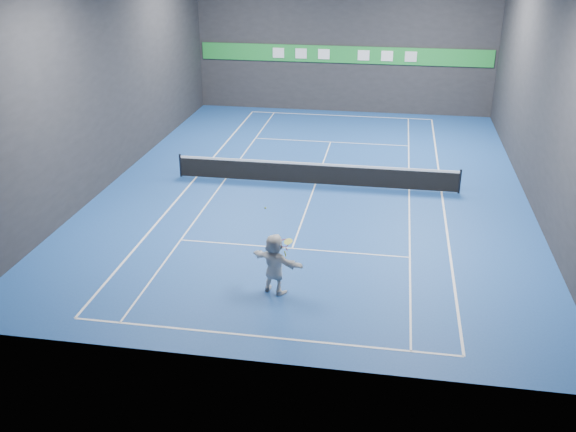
% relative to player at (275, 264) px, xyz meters
% --- Properties ---
extents(ground, '(26.00, 26.00, 0.00)m').
position_rel_player_xyz_m(ground, '(0.05, 9.43, -0.98)').
color(ground, '#1A4490').
rests_on(ground, ground).
extents(wall_back, '(18.00, 0.10, 9.00)m').
position_rel_player_xyz_m(wall_back, '(0.05, 22.43, 3.52)').
color(wall_back, '#252528').
rests_on(wall_back, ground).
extents(wall_front, '(18.00, 0.10, 9.00)m').
position_rel_player_xyz_m(wall_front, '(0.05, -3.57, 3.52)').
color(wall_front, '#252528').
rests_on(wall_front, ground).
extents(wall_left, '(0.10, 26.00, 9.00)m').
position_rel_player_xyz_m(wall_left, '(-8.95, 9.43, 3.52)').
color(wall_left, '#252528').
rests_on(wall_left, ground).
extents(wall_right, '(0.10, 26.00, 9.00)m').
position_rel_player_xyz_m(wall_right, '(9.05, 9.43, 3.52)').
color(wall_right, '#252528').
rests_on(wall_right, ground).
extents(baseline_near, '(10.98, 0.08, 0.01)m').
position_rel_player_xyz_m(baseline_near, '(0.05, -2.46, -0.98)').
color(baseline_near, white).
rests_on(baseline_near, ground).
extents(baseline_far, '(10.98, 0.08, 0.01)m').
position_rel_player_xyz_m(baseline_far, '(0.05, 21.32, -0.98)').
color(baseline_far, white).
rests_on(baseline_far, ground).
extents(sideline_doubles_left, '(0.08, 23.78, 0.01)m').
position_rel_player_xyz_m(sideline_doubles_left, '(-5.44, 9.43, -0.98)').
color(sideline_doubles_left, white).
rests_on(sideline_doubles_left, ground).
extents(sideline_doubles_right, '(0.08, 23.78, 0.01)m').
position_rel_player_xyz_m(sideline_doubles_right, '(5.54, 9.43, -0.98)').
color(sideline_doubles_right, white).
rests_on(sideline_doubles_right, ground).
extents(sideline_singles_left, '(0.06, 23.78, 0.01)m').
position_rel_player_xyz_m(sideline_singles_left, '(-4.06, 9.43, -0.98)').
color(sideline_singles_left, white).
rests_on(sideline_singles_left, ground).
extents(sideline_singles_right, '(0.06, 23.78, 0.01)m').
position_rel_player_xyz_m(sideline_singles_right, '(4.16, 9.43, -0.98)').
color(sideline_singles_right, white).
rests_on(sideline_singles_right, ground).
extents(service_line_near, '(8.23, 0.06, 0.01)m').
position_rel_player_xyz_m(service_line_near, '(0.05, 3.03, -0.98)').
color(service_line_near, white).
rests_on(service_line_near, ground).
extents(service_line_far, '(8.23, 0.06, 0.01)m').
position_rel_player_xyz_m(service_line_far, '(0.05, 15.83, -0.98)').
color(service_line_far, white).
rests_on(service_line_far, ground).
extents(center_service_line, '(0.06, 12.80, 0.01)m').
position_rel_player_xyz_m(center_service_line, '(0.05, 9.43, -0.98)').
color(center_service_line, white).
rests_on(center_service_line, ground).
extents(player, '(1.89, 1.27, 1.96)m').
position_rel_player_xyz_m(player, '(0.00, 0.00, 0.00)').
color(player, silver).
rests_on(player, ground).
extents(tennis_ball, '(0.06, 0.06, 0.06)m').
position_rel_player_xyz_m(tennis_ball, '(-0.27, 0.06, 1.81)').
color(tennis_ball, '#C2D022').
rests_on(tennis_ball, player).
extents(tennis_net, '(12.50, 0.10, 1.07)m').
position_rel_player_xyz_m(tennis_net, '(0.05, 9.43, -0.44)').
color(tennis_net, black).
rests_on(tennis_net, ground).
extents(sponsor_banner, '(17.64, 0.11, 1.00)m').
position_rel_player_xyz_m(sponsor_banner, '(0.05, 22.36, 2.52)').
color(sponsor_banner, '#1F8F34').
rests_on(sponsor_banner, wall_back).
extents(tennis_racket, '(0.49, 0.38, 0.61)m').
position_rel_player_xyz_m(tennis_racket, '(0.32, 0.05, 0.66)').
color(tennis_racket, red).
rests_on(tennis_racket, player).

